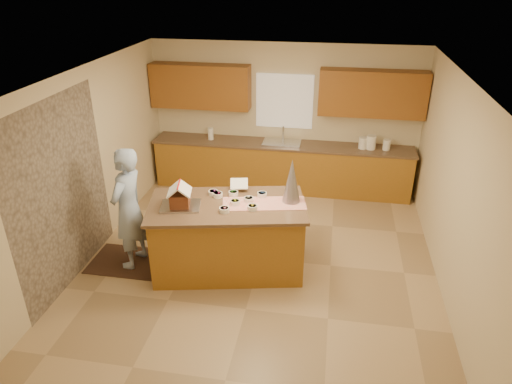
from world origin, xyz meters
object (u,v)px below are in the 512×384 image
island_base (228,238)px  gingerbread_house (180,197)px  boy (128,209)px  tinsel_tree (292,181)px

island_base → gingerbread_house: size_ratio=5.46×
island_base → boy: bearing=173.1°
island_base → boy: size_ratio=1.14×
island_base → tinsel_tree: size_ratio=3.27×
tinsel_tree → gingerbread_house: bearing=-164.0°
boy → tinsel_tree: bearing=107.5°
tinsel_tree → boy: bearing=-171.1°
island_base → gingerbread_house: gingerbread_house is taller
gingerbread_house → boy: bearing=175.3°
tinsel_tree → gingerbread_house: 1.50m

